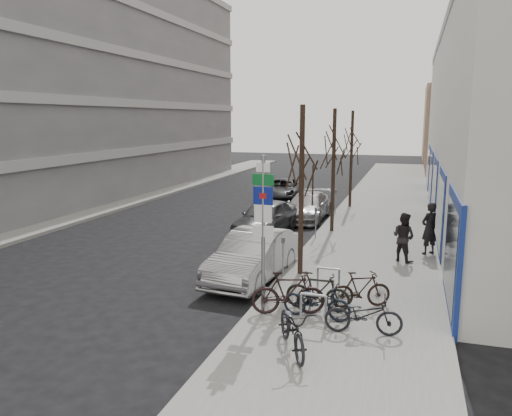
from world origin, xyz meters
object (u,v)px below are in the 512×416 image
Objects in this scene: meter_back at (336,199)px; parked_car_back at (307,206)px; parked_car_mid at (266,217)px; pedestrian_near at (429,228)px; bike_mid_inner at (318,291)px; lane_car at (283,190)px; highway_sign_pole at (263,225)px; bike_mid_curb at (317,298)px; parked_car_front at (253,256)px; tree_far at (352,136)px; bike_near_left at (293,325)px; meter_mid at (316,220)px; tree_mid at (334,141)px; bike_rack at (321,291)px; bike_far_curb at (364,311)px; tree_near at (302,150)px; bike_far_inner at (361,289)px; meter_front at (283,253)px; bike_near_right at (288,293)px; pedestrian_far at (403,237)px.

parked_car_back is (-1.25, -1.18, -0.24)m from meter_back.
pedestrian_near is (6.79, -1.87, 0.35)m from parked_car_mid.
bike_mid_inner is 18.64m from lane_car.
meter_back is at bearing 91.02° from highway_sign_pole.
parked_car_front is (-2.60, 2.91, 0.09)m from bike_mid_curb.
bike_near_left is at bearing -86.81° from tree_far.
parked_car_mid is at bearing 166.27° from meter_mid.
meter_back is at bearing 96.42° from tree_mid.
bike_far_curb reaches higher than bike_rack.
meter_mid and meter_back have the same top height.
highway_sign_pole is 8.45m from pedestrian_near.
bike_mid_curb is 19.19m from lane_car.
tree_near is 1.18× the size of parked_car_back.
bike_mid_curb is 9.89m from parked_car_mid.
bike_far_inner is at bearing -74.74° from lane_car.
tree_mid is at bearing -58.27° from parked_car_back.
bike_near_left reaches higher than bike_mid_curb.
meter_back reaches higher than lane_car.
meter_front is at bearing -90.00° from meter_back.
meter_front is at bearing 33.82° from bike_mid_inner.
tree_near is at bearing 24.35° from bike_mid_curb.
tree_far is at bearing 88.99° from parked_car_front.
bike_rack is 0.41× the size of tree_far.
bike_near_right reaches higher than bike_mid_curb.
tree_mid is 2.80× the size of bike_near_left.
bike_far_inner is 6.38m from pedestrian_near.
tree_far is 2.85× the size of pedestrian_near.
pedestrian_near is (5.41, 4.26, 0.35)m from parked_car_front.
tree_mid is at bearing 67.60° from bike_near_left.
lane_car is (-2.72, 5.56, -0.01)m from parked_car_back.
meter_front is at bearing -90.00° from meter_mid.
bike_far_inner is 0.36× the size of parked_car_front.
bike_far_curb is 0.38× the size of parked_car_back.
meter_back reaches higher than bike_mid_inner.
tree_near is 2.90× the size of bike_near_right.
meter_mid is 7.84m from bike_far_inner.
bike_near_right is at bearing 92.02° from bike_mid_curb.
bike_near_left is 20.99m from lane_car.
bike_far_curb is (2.83, -14.55, -0.22)m from meter_back.
bike_far_inner is 4.96m from pedestrian_far.
parked_car_front is at bearing 47.96° from bike_mid_inner.
pedestrian_near is (1.84, 6.09, 0.46)m from bike_far_inner.
bike_far_curb is 7.92m from pedestrian_near.
bike_near_left is at bearing -80.54° from lane_car.
bike_far_curb is 13.98m from parked_car_back.
bike_mid_inner is 9.36m from parked_car_mid.
parked_car_front reaches higher than meter_back.
tree_near is 6.21m from pedestrian_near.
meter_front is 3.07m from bike_near_right.
parked_car_back is 8.01m from pedestrian_near.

